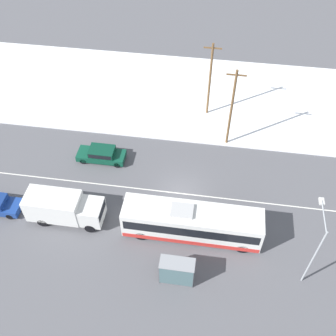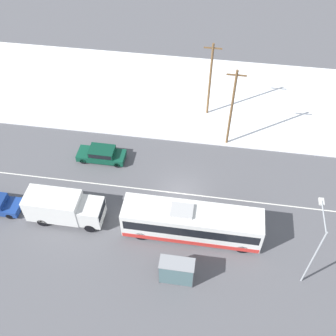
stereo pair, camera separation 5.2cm
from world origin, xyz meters
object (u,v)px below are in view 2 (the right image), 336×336
Objects in this scene: box_truck at (63,207)px; streetlamp at (316,243)px; utility_pole_roadside at (232,108)px; bus_shelter at (176,271)px; utility_pole_snowlot at (210,80)px; city_bus at (192,223)px; sedan_car at (102,154)px; pedestrian_at_stop at (168,260)px.

streetlamp reaches higher than box_truck.
streetlamp is at bearing -64.86° from utility_pole_roadside.
utility_pole_snowlot is at bearing 88.00° from bus_shelter.
city_bus is at bearing -90.22° from utility_pole_snowlot.
sedan_car is at bearing 152.53° from streetlamp.
bus_shelter is 0.31× the size of utility_pole_snowlot.
utility_pole_snowlot is at bearing 55.47° from box_truck.
city_bus is 6.53× the size of pedestrian_at_stop.
bus_shelter is at bearing 127.18° from sedan_car.
pedestrian_at_stop is 1.49m from bus_shelter.
sedan_car is at bearing 127.18° from bus_shelter.
city_bus is at bearing 0.14° from box_truck.
bus_shelter reaches higher than pedestrian_at_stop.
utility_pole_snowlot is at bearing 85.62° from pedestrian_at_stop.
utility_pole_roadside reaches higher than streetlamp.
pedestrian_at_stop is at bearing 127.47° from sedan_car.
pedestrian_at_stop is 19.75m from utility_pole_snowlot.
utility_pole_snowlot is (-8.88, 18.31, 0.14)m from streetlamp.
box_truck is 20.22m from streetlamp.
pedestrian_at_stop is (9.53, -3.38, -0.49)m from box_truck.
utility_pole_snowlot is at bearing -138.33° from sedan_car.
sedan_car is 0.55× the size of utility_pole_snowlot.
pedestrian_at_stop is at bearing -112.65° from city_bus.
sedan_car is at bearing 127.47° from pedestrian_at_stop.
sedan_car is at bearing 142.80° from city_bus.
bus_shelter is (0.77, -1.12, 0.60)m from pedestrian_at_stop.
sedan_car is 14.92m from bus_shelter.
utility_pole_roadside is (2.45, 11.50, 3.03)m from city_bus.
city_bus is at bearing 67.35° from pedestrian_at_stop.
utility_pole_roadside reaches higher than bus_shelter.
city_bus is 4.31× the size of bus_shelter.
city_bus is 4.58m from bus_shelter.
streetlamp is (19.89, -2.31, 2.80)m from box_truck.
streetlamp is at bearing 5.93° from pedestrian_at_stop.
utility_pole_roadside is (3.10, 16.03, 2.93)m from bus_shelter.
utility_pole_snowlot is at bearing 89.78° from city_bus.
box_truck is at bearing 173.38° from streetlamp.
utility_pole_snowlot is (9.72, 8.65, 3.71)m from sedan_car.
sedan_car is 1.79× the size of bus_shelter.
bus_shelter is at bearing -167.08° from streetlamp.
utility_pole_roadside reaches higher than box_truck.
box_truck is 10.12m from pedestrian_at_stop.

